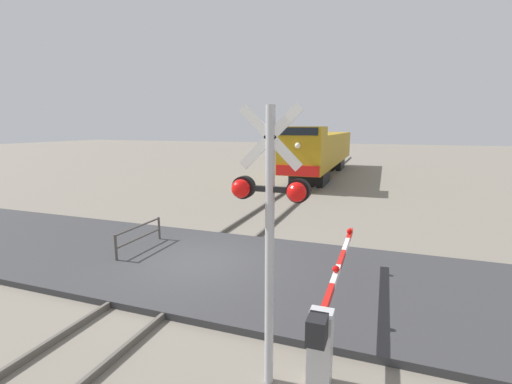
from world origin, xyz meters
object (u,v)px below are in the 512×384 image
Objects in this scene: locomotive at (322,150)px; crossing_gate at (327,316)px; crossing_signal at (269,216)px; guard_railing at (139,235)px.

locomotive is 24.49m from crossing_gate.
crossing_signal is at bearing -131.77° from crossing_gate.
locomotive is 3.27× the size of crossing_gate.
guard_railing is (-2.31, -20.75, -1.50)m from locomotive.
crossing_gate is 2.48× the size of guard_railing.
crossing_signal is 7.42m from guard_railing.
crossing_gate reaches higher than guard_railing.
crossing_gate is at bearing -27.31° from guard_railing.
crossing_gate is (0.78, 0.87, -1.90)m from crossing_signal.
crossing_gate is at bearing -80.15° from locomotive.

